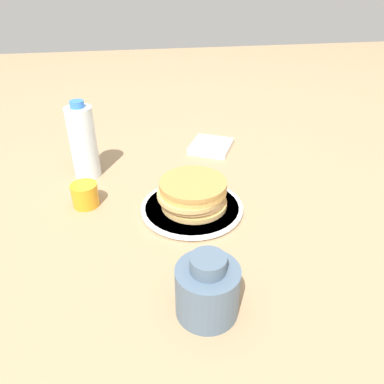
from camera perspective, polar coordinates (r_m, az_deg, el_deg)
The scene contains 7 objects.
ground_plane at distance 0.93m, azimuth -0.71°, elevation -3.63°, with size 4.00×4.00×0.00m, color #9E7F5B.
plate at distance 0.94m, azimuth 0.00°, elevation -2.42°, with size 0.26×0.26×0.01m.
pancake_stack at distance 0.92m, azimuth 0.11°, elevation -0.26°, with size 0.17×0.17×0.07m.
juice_glass at distance 0.99m, azimuth -15.99°, elevation -0.42°, with size 0.07×0.07×0.06m.
cream_jug at distance 0.67m, azimuth 2.35°, elevation -14.54°, with size 0.11×0.11×0.13m.
water_bottle_near at distance 1.10m, azimuth -16.25°, elevation 7.32°, with size 0.07×0.07×0.22m.
napkin at distance 1.25m, azimuth 2.92°, elevation 6.99°, with size 0.18×0.17×0.02m.
Camera 1 is at (0.74, -0.11, 0.54)m, focal length 35.00 mm.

